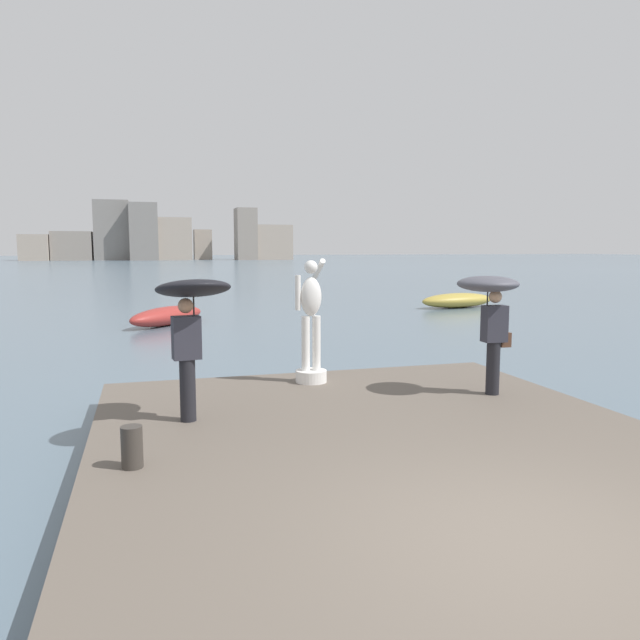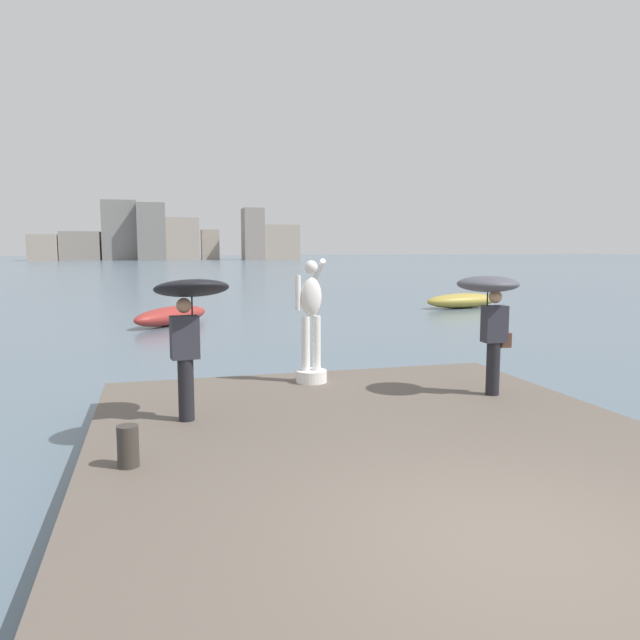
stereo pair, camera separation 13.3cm
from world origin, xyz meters
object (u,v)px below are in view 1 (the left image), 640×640
onlooker_left (191,309)px  mooring_bollard (132,447)px  boat_mid (457,300)px  statue_white_figure (311,330)px  boat_far (167,316)px  onlooker_right (490,301)px

onlooker_left → mooring_bollard: bearing=-114.9°
onlooker_left → boat_mid: (13.57, 17.06, -1.63)m
statue_white_figure → boat_far: size_ratio=0.62×
statue_white_figure → onlooker_left: statue_white_figure is taller
boat_mid → onlooker_left: bearing=-128.5°
onlooker_right → boat_far: bearing=108.5°
onlooker_right → mooring_bollard: (-5.59, -1.90, -1.32)m
onlooker_left → mooring_bollard: (-0.80, -1.72, -1.34)m
onlooker_left → mooring_bollard: size_ratio=4.39×
onlooker_left → onlooker_right: size_ratio=1.05×
statue_white_figure → onlooker_left: bearing=-139.9°
statue_white_figure → onlooker_right: statue_white_figure is taller
onlooker_right → boat_mid: size_ratio=0.47×
statue_white_figure → boat_mid: 18.98m
onlooker_left → boat_far: onlooker_left is taller
mooring_bollard → boat_far: mooring_bollard is taller
boat_mid → mooring_bollard: bearing=-127.4°
statue_white_figure → onlooker_right: 3.14m
onlooker_left → mooring_bollard: onlooker_left is taller
onlooker_left → boat_mid: 21.86m
boat_far → onlooker_right: bearing=-71.5°
boat_mid → statue_white_figure: bearing=-126.7°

